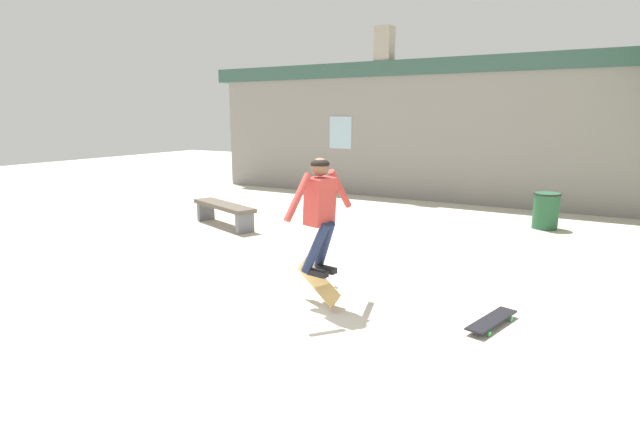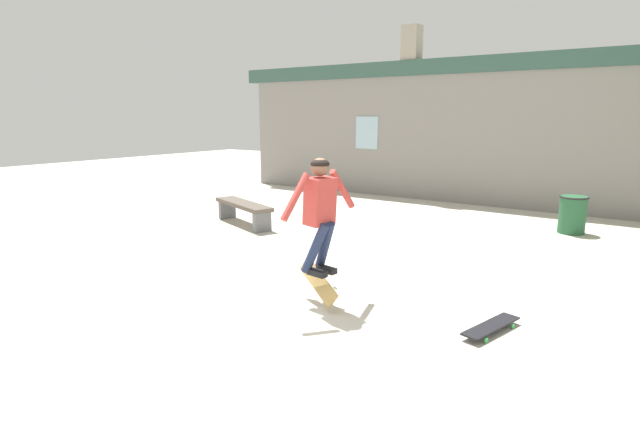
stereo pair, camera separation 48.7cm
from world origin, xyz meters
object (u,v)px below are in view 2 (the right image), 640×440
(skateboard_flipping, at_px, (318,282))
(skateboard_resting, at_px, (491,326))
(trash_bin, at_px, (573,214))
(skater, at_px, (320,206))
(park_bench, at_px, (243,208))

(skateboard_flipping, bearing_deg, skateboard_resting, 38.20)
(trash_bin, bearing_deg, skater, -107.85)
(skateboard_resting, bearing_deg, park_bench, 82.27)
(skateboard_flipping, bearing_deg, park_bench, 170.84)
(skater, bearing_deg, skateboard_flipping, -136.33)
(trash_bin, height_order, skater, skater)
(skater, xyz_separation_m, skateboard_resting, (1.93, 0.38, -1.14))
(skateboard_resting, bearing_deg, skater, 115.88)
(park_bench, distance_m, skateboard_resting, 6.28)
(trash_bin, xyz_separation_m, skater, (-1.88, -5.83, 0.83))
(trash_bin, distance_m, skateboard_flipping, 6.15)
(park_bench, distance_m, skater, 4.84)
(skateboard_flipping, bearing_deg, trash_bin, 98.75)
(park_bench, height_order, skater, skater)
(park_bench, relative_size, skater, 1.36)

